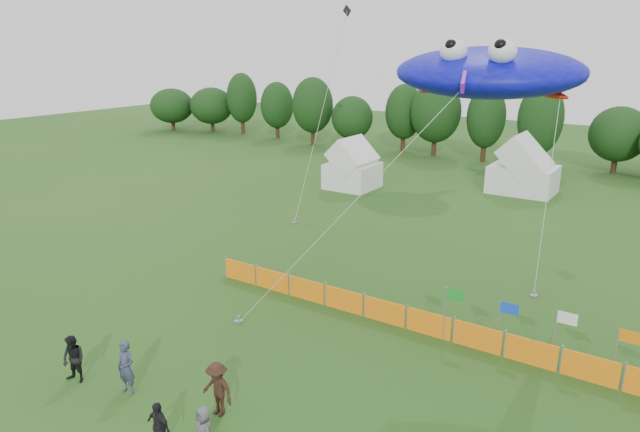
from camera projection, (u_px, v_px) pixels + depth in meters
The scene contains 14 objects.
ground at pixel (214, 421), 17.78m from camera, with size 160.00×160.00×0.00m, color #234C16.
treeline at pixel (572, 126), 51.57m from camera, with size 104.57×8.78×8.36m.
tent_left at pixel (352, 168), 46.30m from camera, with size 3.77×3.77×3.32m.
tent_right at pixel (524, 171), 44.83m from camera, with size 4.96×3.97×3.50m.
barrier_fence at pixel (406, 317), 23.48m from camera, with size 19.90×0.06×1.00m.
flag_row at pixel (588, 340), 19.80m from camera, with size 10.73×0.59×2.26m.
spectator_a at pixel (126, 367), 18.99m from camera, with size 0.70×0.46×1.92m, color #343956.
spectator_b at pixel (74, 359), 19.67m from camera, with size 0.84×0.65×1.72m, color black.
spectator_c at pixel (217, 389), 17.88m from camera, with size 1.18×0.68×1.83m, color #321C14.
spectator_d at pixel (158, 426), 16.33m from camera, with size 0.92×0.38×1.57m, color black.
spectator_e at pixel (204, 431), 16.15m from camera, with size 0.76×0.49×1.55m, color #4E5054.
stingray_kite at pixel (494, 72), 20.90m from camera, with size 12.40×13.85×11.55m.
small_kite_white at pixel (556, 129), 31.69m from camera, with size 2.79×11.29×10.03m.
small_kite_dark at pixel (327, 90), 41.05m from camera, with size 3.30×11.17×14.22m.
Camera 1 is at (11.15, -10.81, 11.28)m, focal length 32.00 mm.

